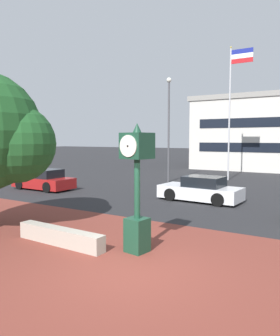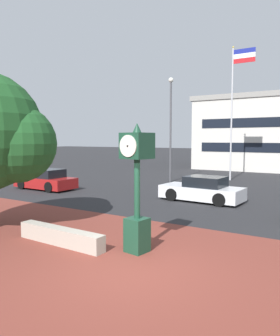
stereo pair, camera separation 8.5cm
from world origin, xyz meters
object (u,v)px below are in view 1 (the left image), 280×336
object	(u,v)px
car_street_near	(44,180)
car_street_far	(201,190)
street_clock	(137,184)
flagpole_primary	(232,102)
street_lamp_post	(169,120)

from	to	relation	value
car_street_near	car_street_far	size ratio (longest dim) A/B	0.96
street_clock	flagpole_primary	size ratio (longest dim) A/B	0.36
car_street_far	flagpole_primary	xyz separation A→B (m)	(-1.18, 9.25, 5.35)
street_clock	car_street_near	bearing A→B (deg)	156.97
car_street_near	street_lamp_post	distance (m)	9.76
flagpole_primary	car_street_far	bearing A→B (deg)	-82.74
flagpole_primary	street_lamp_post	bearing A→B (deg)	-137.51
car_street_far	street_lamp_post	xyz separation A→B (m)	(-4.82, 5.92, 3.98)
car_street_far	flagpole_primary	world-z (taller)	flagpole_primary
car_street_far	street_lamp_post	bearing A→B (deg)	42.30
car_street_far	street_lamp_post	world-z (taller)	street_lamp_post
street_clock	flagpole_primary	distance (m)	18.01
flagpole_primary	street_lamp_post	distance (m)	5.12
car_street_far	flagpole_primary	size ratio (longest dim) A/B	0.42
street_lamp_post	car_street_near	bearing A→B (deg)	-124.48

